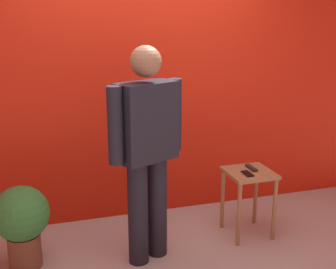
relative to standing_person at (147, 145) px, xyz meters
name	(u,v)px	position (x,y,z in m)	size (l,w,h in m)	color
back_wall_red	(139,86)	(0.15, 0.90, 0.32)	(6.10, 0.12, 2.61)	red
standing_person	(147,145)	(0.00, 0.00, 0.00)	(0.68, 0.40, 1.76)	black
side_table	(249,185)	(0.98, 0.13, -0.50)	(0.41, 0.41, 0.62)	olive
cell_phone	(247,174)	(0.93, 0.07, -0.36)	(0.07, 0.14, 0.01)	black
tv_remote	(251,168)	(1.02, 0.18, -0.36)	(0.04, 0.17, 0.02)	black
potted_plant	(22,220)	(-0.98, 0.16, -0.58)	(0.44, 0.44, 0.69)	brown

